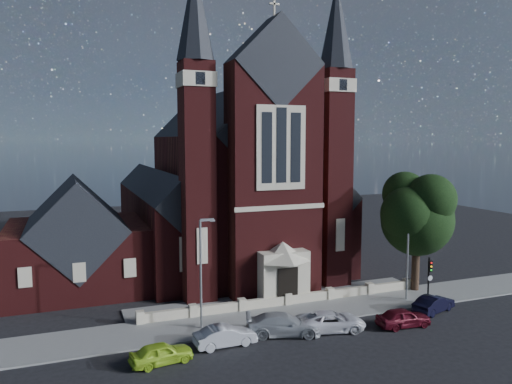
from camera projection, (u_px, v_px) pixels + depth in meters
ground at (251, 279)px, 49.15m from camera, size 120.00×120.00×0.00m
pavement_strip at (298, 313)px, 39.41m from camera, size 60.00×5.00×0.12m
forecourt_paving at (278, 298)px, 43.12m from camera, size 26.00×3.00×0.14m
forecourt_wall at (287, 305)px, 41.27m from camera, size 24.00×0.40×0.90m
church at (226, 189)px, 55.65m from camera, size 20.01×34.90×29.20m
parish_hall at (77, 245)px, 45.76m from camera, size 12.00×12.20×10.24m
street_tree at (420, 215)px, 44.32m from camera, size 6.40×6.60×10.70m
street_lamp_left at (202, 267)px, 35.62m from camera, size 1.16×0.22×8.09m
street_lamp_right at (409, 247)px, 42.09m from camera, size 1.16×0.22×8.09m
traffic_signal at (429, 274)px, 41.16m from camera, size 0.28×0.42×4.00m
car_lime_van at (161, 353)px, 30.50m from camera, size 4.08×2.13×1.32m
car_silver_a at (225, 336)px, 33.11m from camera, size 4.25×1.66×1.38m
car_silver_b at (283, 324)px, 34.97m from camera, size 5.70×3.74×1.53m
car_white_suv at (331, 321)px, 35.77m from camera, size 5.39×3.33×1.39m
car_dark_red at (403, 318)px, 36.52m from camera, size 4.17×1.90×1.39m
car_navy at (434, 304)px, 39.63m from camera, size 4.37×2.70×1.36m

